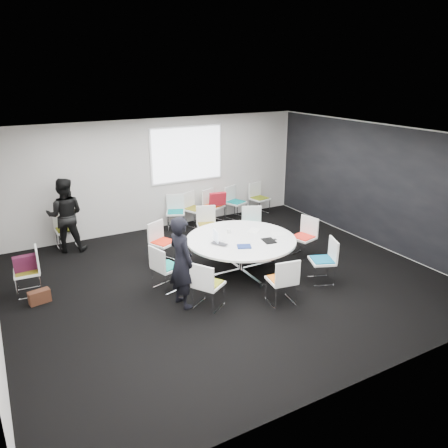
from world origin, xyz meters
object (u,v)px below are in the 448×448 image
conference_table (241,247)px  chair_spare_left (29,280)px  cup (229,231)px  maroon_bag (25,263)px  chair_back_b (194,215)px  chair_back_e (259,204)px  chair_ring_e (167,276)px  chair_back_a (176,219)px  brown_bag (40,297)px  chair_ring_b (252,233)px  chair_ring_g (281,289)px  person_back (65,215)px  chair_ring_f (208,293)px  chair_person_back (67,237)px  chair_ring_d (163,250)px  chair_back_c (214,212)px  chair_back_d (235,208)px  chair_ring_h (322,269)px  person_main (182,262)px  laptop (221,243)px  chair_ring_a (303,245)px  chair_ring_c (207,232)px

conference_table → chair_spare_left: 4.04m
cup → maroon_bag: (-3.83, 0.69, -0.16)m
chair_back_b → chair_back_e: 2.05m
chair_ring_e → chair_back_a: 3.30m
chair_back_b → brown_bag: (-4.16, -2.39, -0.16)m
chair_ring_b → chair_back_a: 2.18m
chair_ring_g → person_back: person_back is taller
chair_ring_f → chair_back_a: 4.10m
conference_table → chair_back_e: chair_back_e is taller
chair_person_back → cup: (2.80, -2.63, 0.50)m
chair_ring_d → person_back: (-1.66, 1.64, 0.57)m
person_back → chair_back_c: bearing=-158.5°
conference_table → person_back: person_back is taller
conference_table → chair_back_a: bearing=93.1°
person_back → cup: size_ratio=18.82×
chair_back_d → chair_back_c: bearing=-22.4°
chair_ring_g → chair_ring_d: bearing=123.1°
person_back → chair_ring_b: bearing=175.5°
chair_ring_d → chair_back_c: 2.82m
chair_ring_b → chair_ring_g: size_ratio=1.00×
chair_ring_e → chair_ring_h: 3.00m
conference_table → chair_ring_f: bearing=-142.1°
chair_ring_g → person_back: 5.18m
chair_ring_e → brown_bag: 2.26m
person_main → laptop: size_ratio=4.95×
chair_ring_a → chair_back_c: (-0.65, 3.01, 0.00)m
chair_ring_f → chair_ring_h: bearing=53.3°
conference_table → chair_spare_left: size_ratio=2.50×
person_back → brown_bag: size_ratio=4.71×
chair_ring_e → chair_back_c: size_ratio=1.00×
chair_back_d → brown_bag: bearing=1.4°
chair_ring_d → brown_bag: bearing=-13.7°
chair_ring_d → chair_ring_h: (2.36, -2.36, 0.00)m
chair_back_a → brown_bag: bearing=57.6°
chair_ring_a → chair_ring_c: size_ratio=1.00×
chair_ring_c → laptop: size_ratio=2.65×
chair_ring_e → chair_back_b: bearing=129.5°
chair_ring_b → brown_bag: chair_ring_b is taller
laptop → cup: 0.61m
brown_bag → chair_ring_g: bearing=-28.9°
chair_ring_g → chair_ring_a: bearing=50.7°
chair_back_c → brown_bag: (-4.73, -2.39, -0.16)m
chair_person_back → person_main: bearing=107.8°
person_back → laptop: size_ratio=5.10×
chair_ring_f → chair_back_e: (3.66, 3.97, 0.00)m
chair_back_b → chair_back_d: (1.26, 0.00, 0.00)m
chair_ring_b → maroon_bag: size_ratio=2.20×
chair_ring_h → chair_spare_left: same height
conference_table → chair_back_d: 3.44m
laptop → maroon_bag: bearing=41.0°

